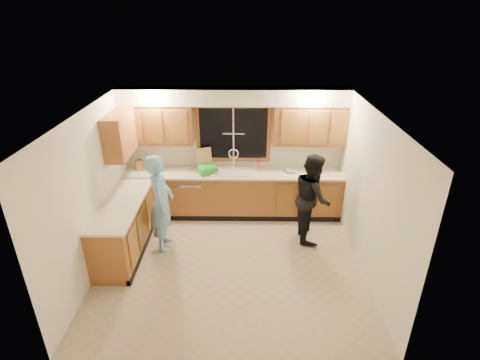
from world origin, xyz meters
name	(u,v)px	position (x,y,z in m)	size (l,w,h in m)	color
floor	(231,262)	(0.00, 0.00, 0.00)	(4.20, 4.20, 0.00)	#B9A88E
ceiling	(229,114)	(0.00, 0.00, 2.50)	(4.20, 4.20, 0.00)	silver
wall_back	(234,150)	(0.00, 1.90, 1.25)	(4.20, 4.20, 0.00)	white
wall_left	(91,194)	(-2.10, 0.00, 1.25)	(3.80, 3.80, 0.00)	white
wall_right	(370,196)	(2.10, 0.00, 1.25)	(3.80, 3.80, 0.00)	white
base_cabinets_back	(233,194)	(0.00, 1.60, 0.44)	(4.20, 0.60, 0.88)	#9F5F2E
base_cabinets_left	(125,227)	(-1.80, 0.35, 0.44)	(0.60, 1.90, 0.88)	#9F5F2E
countertop_back	(233,173)	(0.00, 1.58, 0.90)	(4.20, 0.63, 0.04)	#EDE6C7
countertop_left	(122,204)	(-1.79, 0.35, 0.90)	(0.63, 1.90, 0.04)	#EDE6C7
upper_cabinets_left	(157,124)	(-1.43, 1.73, 1.83)	(1.35, 0.33, 0.75)	#9F5F2E
upper_cabinets_right	(310,125)	(1.43, 1.73, 1.83)	(1.35, 0.33, 0.75)	#9F5F2E
upper_cabinets_return	(120,135)	(-1.94, 1.12, 1.83)	(0.33, 0.90, 0.75)	#9F5F2E
soffit	(233,97)	(0.00, 1.72, 2.35)	(4.20, 0.35, 0.30)	silver
window_frame	(233,133)	(0.00, 1.89, 1.60)	(1.44, 0.03, 1.14)	black
sink	(233,174)	(0.00, 1.60, 0.86)	(0.86, 0.52, 0.57)	white
dishwasher	(191,195)	(-0.85, 1.59, 0.41)	(0.60, 0.56, 0.82)	silver
stove	(114,247)	(-1.80, -0.22, 0.45)	(0.58, 0.75, 0.90)	silver
man	(161,203)	(-1.17, 0.45, 0.86)	(0.63, 0.41, 1.72)	#7BBAE9
woman	(312,197)	(1.40, 0.79, 0.80)	(0.78, 0.61, 1.60)	black
knife_block	(139,165)	(-1.84, 1.67, 1.03)	(0.12, 0.10, 0.22)	#A0692C
cutting_board	(204,159)	(-0.57, 1.76, 1.13)	(0.31, 0.02, 0.42)	tan
dish_crate	(207,170)	(-0.50, 1.54, 0.99)	(0.31, 0.29, 0.15)	green
soap_bottle	(256,163)	(0.45, 1.79, 1.02)	(0.09, 0.09, 0.20)	#E05589
bowl	(291,171)	(1.12, 1.61, 0.95)	(0.22, 0.22, 0.05)	silver
can_left	(213,171)	(-0.37, 1.48, 0.99)	(0.07, 0.07, 0.13)	#BEB292
can_right	(217,173)	(-0.30, 1.39, 0.98)	(0.07, 0.07, 0.12)	#BEB292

